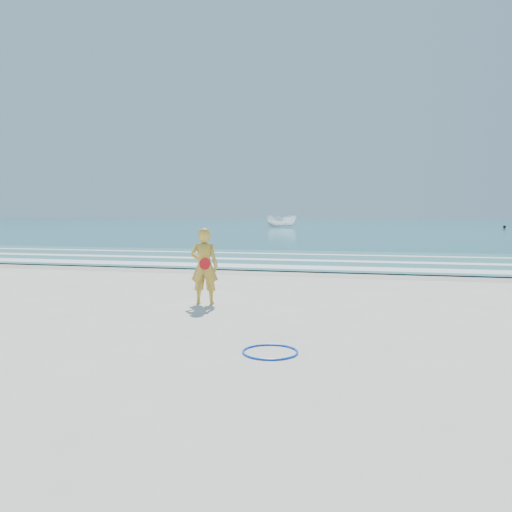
# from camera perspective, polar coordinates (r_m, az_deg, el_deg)

# --- Properties ---
(ground) EXTENTS (400.00, 400.00, 0.00)m
(ground) POSITION_cam_1_polar(r_m,az_deg,el_deg) (9.48, -7.24, -8.00)
(ground) COLOR silver
(ground) RESTS_ON ground
(wet_sand) EXTENTS (400.00, 2.40, 0.00)m
(wet_sand) POSITION_cam_1_polar(r_m,az_deg,el_deg) (18.07, 2.93, -1.84)
(wet_sand) COLOR #B2A893
(wet_sand) RESTS_ON ground
(ocean) EXTENTS (400.00, 190.00, 0.04)m
(ocean) POSITION_cam_1_polar(r_m,az_deg,el_deg) (113.71, 11.89, 3.69)
(ocean) COLOR #19727F
(ocean) RESTS_ON ground
(shallow) EXTENTS (400.00, 10.00, 0.01)m
(shallow) POSITION_cam_1_polar(r_m,az_deg,el_deg) (22.97, 5.22, -0.31)
(shallow) COLOR #59B7AD
(shallow) RESTS_ON ocean
(foam_near) EXTENTS (400.00, 1.40, 0.01)m
(foam_near) POSITION_cam_1_polar(r_m,az_deg,el_deg) (19.33, 3.64, -1.25)
(foam_near) COLOR white
(foam_near) RESTS_ON shallow
(foam_mid) EXTENTS (400.00, 0.90, 0.01)m
(foam_mid) POSITION_cam_1_polar(r_m,az_deg,el_deg) (22.18, 4.92, -0.47)
(foam_mid) COLOR white
(foam_mid) RESTS_ON shallow
(foam_far) EXTENTS (400.00, 0.60, 0.01)m
(foam_far) POSITION_cam_1_polar(r_m,az_deg,el_deg) (25.44, 6.04, 0.20)
(foam_far) COLOR white
(foam_far) RESTS_ON shallow
(hoop) EXTENTS (1.03, 1.03, 0.03)m
(hoop) POSITION_cam_1_polar(r_m,az_deg,el_deg) (7.70, 1.64, -10.89)
(hoop) COLOR blue
(hoop) RESTS_ON ground
(boat) EXTENTS (5.13, 2.34, 1.92)m
(boat) POSITION_cam_1_polar(r_m,az_deg,el_deg) (77.04, 2.94, 4.02)
(boat) COLOR white
(boat) RESTS_ON ocean
(buoy) EXTENTS (0.43, 0.43, 0.43)m
(buoy) POSITION_cam_1_polar(r_m,az_deg,el_deg) (79.55, 26.53, 3.01)
(buoy) COLOR black
(buoy) RESTS_ON ocean
(woman) EXTENTS (0.70, 0.51, 1.78)m
(woman) POSITION_cam_1_polar(r_m,az_deg,el_deg) (11.65, -5.93, -1.16)
(woman) COLOR gold
(woman) RESTS_ON ground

